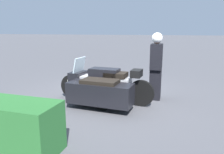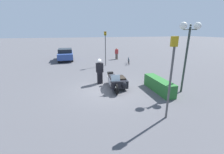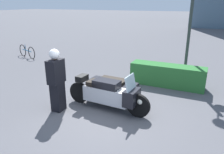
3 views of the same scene
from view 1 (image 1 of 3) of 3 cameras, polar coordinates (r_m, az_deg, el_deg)
ground_plane at (r=6.28m, az=-1.84°, el=-5.34°), size 160.00×160.00×0.00m
police_motorcycle at (r=5.54m, az=-3.53°, el=-2.66°), size 2.65×1.26×1.16m
officer_rider at (r=6.05m, az=11.44°, el=3.15°), size 0.32×0.51×1.83m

